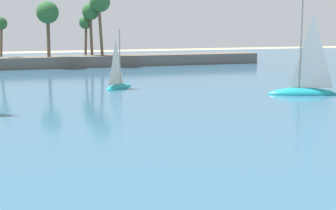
# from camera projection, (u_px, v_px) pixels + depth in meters

# --- Properties ---
(sea) EXTENTS (220.00, 114.87, 0.06)m
(sea) POSITION_uv_depth(u_px,v_px,m) (13.00, 81.00, 63.49)
(sea) COLOR #33607F
(sea) RESTS_ON ground
(sailboat_near_shore) EXTENTS (4.28, 4.34, 6.80)m
(sailboat_near_shore) POSITION_uv_depth(u_px,v_px,m) (118.00, 83.00, 55.77)
(sailboat_near_shore) COLOR teal
(sailboat_near_shore) RESTS_ON sea
(sailboat_mid_bay) EXTENTS (7.10, 4.24, 9.88)m
(sailboat_mid_bay) POSITION_uv_depth(u_px,v_px,m) (304.00, 86.00, 50.91)
(sailboat_mid_bay) COLOR teal
(sailboat_mid_bay) RESTS_ON sea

